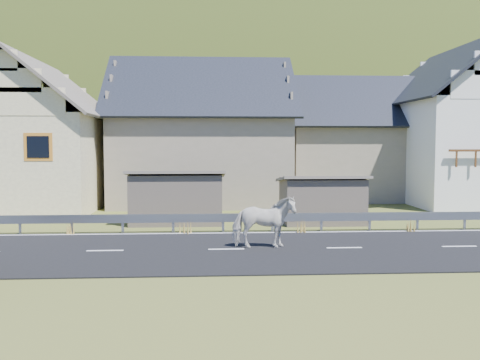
{
  "coord_description": "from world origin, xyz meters",
  "views": [
    {
      "loc": [
        -0.6,
        -17.63,
        3.59
      ],
      "look_at": [
        0.6,
        2.29,
        2.2
      ],
      "focal_mm": 40.0,
      "sensor_mm": 36.0,
      "label": 1
    }
  ],
  "objects": [
    {
      "name": "road",
      "position": [
        0.0,
        0.0,
        0.02
      ],
      "size": [
        60.0,
        7.0,
        0.04
      ],
      "primitive_type": "cube",
      "color": "black",
      "rests_on": "ground"
    },
    {
      "name": "horse",
      "position": [
        1.27,
        0.15,
        0.93
      ],
      "size": [
        1.01,
        2.13,
        1.78
      ],
      "primitive_type": "imported",
      "rotation": [
        0.0,
        0.0,
        1.55
      ],
      "color": "beige",
      "rests_on": "road"
    },
    {
      "name": "guardrail",
      "position": [
        -0.0,
        3.68,
        0.56
      ],
      "size": [
        28.1,
        0.09,
        0.75
      ],
      "color": "#93969B",
      "rests_on": "ground"
    },
    {
      "name": "house_stone_b",
      "position": [
        9.0,
        17.0,
        4.24
      ],
      "size": [
        9.8,
        8.8,
        8.1
      ],
      "color": "gray",
      "rests_on": "ground"
    },
    {
      "name": "mountain",
      "position": [
        5.0,
        180.0,
        -20.0
      ],
      "size": [
        440.0,
        280.0,
        260.0
      ],
      "primitive_type": "ellipsoid",
      "color": "#2D4010",
      "rests_on": "ground"
    },
    {
      "name": "lane_markings",
      "position": [
        0.0,
        0.0,
        0.04
      ],
      "size": [
        60.0,
        6.6,
        0.01
      ],
      "primitive_type": "cube",
      "color": "silver",
      "rests_on": "road"
    },
    {
      "name": "house_white",
      "position": [
        15.0,
        14.0,
        5.06
      ],
      "size": [
        8.8,
        10.8,
        9.7
      ],
      "color": "white",
      "rests_on": "ground"
    },
    {
      "name": "house_cream",
      "position": [
        -10.0,
        12.0,
        4.36
      ],
      "size": [
        7.8,
        9.8,
        8.3
      ],
      "color": "#FCF0B8",
      "rests_on": "ground"
    },
    {
      "name": "ground",
      "position": [
        0.0,
        0.0,
        0.0
      ],
      "size": [
        160.0,
        160.0,
        0.0
      ],
      "primitive_type": "plane",
      "color": "#3F4C1D",
      "rests_on": "ground"
    },
    {
      "name": "house_stone_a",
      "position": [
        -1.0,
        15.0,
        4.63
      ],
      "size": [
        10.8,
        9.8,
        8.9
      ],
      "color": "gray",
      "rests_on": "ground"
    },
    {
      "name": "shed_right",
      "position": [
        4.5,
        6.0,
        1.0
      ],
      "size": [
        3.8,
        2.9,
        2.2
      ],
      "primitive_type": "cube",
      "color": "#675B4F",
      "rests_on": "ground"
    },
    {
      "name": "shed_left",
      "position": [
        -2.0,
        6.5,
        1.1
      ],
      "size": [
        4.3,
        3.3,
        2.4
      ],
      "primitive_type": "cube",
      "color": "#675B4F",
      "rests_on": "ground"
    }
  ]
}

